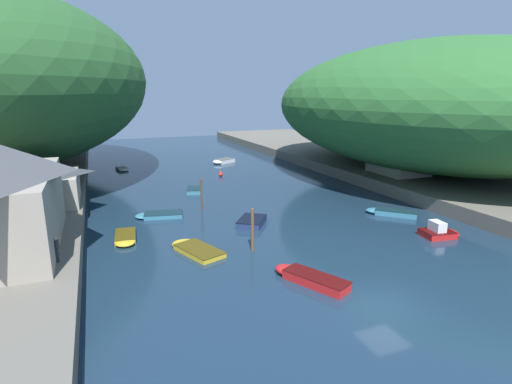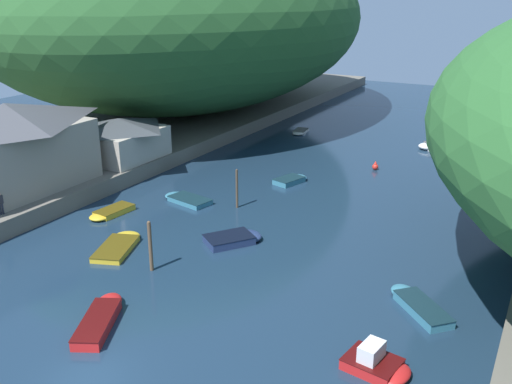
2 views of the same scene
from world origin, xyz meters
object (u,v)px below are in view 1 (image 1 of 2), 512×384
at_px(boat_near_quay, 307,277).
at_px(boat_navy_launch, 253,220).
at_px(boat_red_skiff, 390,212).
at_px(boat_far_upstream, 125,238).
at_px(boathouse_shed, 40,183).
at_px(boat_open_rowboat, 122,169).
at_px(channel_buoy_near, 221,174).
at_px(right_bank_cottage, 399,157).
at_px(person_on_quay, 56,248).
at_px(boat_mid_channel, 222,161).
at_px(boat_moored_right, 440,232).
at_px(boat_small_dinghy, 195,189).
at_px(boat_yellow_tender, 158,215).
at_px(boat_white_cruiser, 195,249).
at_px(waterfront_building, 1,195).

bearing_deg(boat_near_quay, boat_navy_launch, 58.51).
xyz_separation_m(boat_red_skiff, boat_far_upstream, (-25.20, 2.36, -0.04)).
relative_size(boathouse_shed, boat_red_skiff, 1.81).
height_order(boat_open_rowboat, boat_navy_launch, boat_navy_launch).
height_order(boat_open_rowboat, channel_buoy_near, channel_buoy_near).
bearing_deg(boat_far_upstream, channel_buoy_near, -118.75).
relative_size(boathouse_shed, right_bank_cottage, 1.13).
bearing_deg(boat_open_rowboat, person_on_quay, 70.88).
bearing_deg(boat_far_upstream, boat_mid_channel, -114.08).
height_order(right_bank_cottage, boat_far_upstream, right_bank_cottage).
relative_size(boat_moored_right, person_on_quay, 2.01).
relative_size(boathouse_shed, channel_buoy_near, 8.88).
height_order(right_bank_cottage, boat_navy_launch, right_bank_cottage).
xyz_separation_m(boathouse_shed, boat_small_dinghy, (16.15, 5.24, -3.26)).
bearing_deg(person_on_quay, boathouse_shed, 26.06).
xyz_separation_m(boat_yellow_tender, channel_buoy_near, (11.55, 16.56, 0.15)).
distance_m(boat_red_skiff, boat_moored_right, 6.66).
relative_size(boat_mid_channel, boat_yellow_tender, 0.95).
bearing_deg(boat_white_cruiser, person_on_quay, 172.23).
bearing_deg(boat_small_dinghy, boat_mid_channel, 80.07).
distance_m(boat_navy_launch, channel_buoy_near, 22.00).
xyz_separation_m(boat_mid_channel, boat_navy_launch, (-7.17, -32.62, -0.05)).
xyz_separation_m(boat_navy_launch, boat_small_dinghy, (-2.19, 14.17, -0.04)).
xyz_separation_m(right_bank_cottage, boat_moored_right, (-10.50, -17.47, -3.24)).
bearing_deg(boat_navy_launch, boat_small_dinghy, 134.66).
bearing_deg(right_bank_cottage, boat_moored_right, -121.01).
bearing_deg(right_bank_cottage, boat_red_skiff, -133.48).
height_order(boat_far_upstream, channel_buoy_near, channel_buoy_near).
relative_size(waterfront_building, boat_open_rowboat, 4.36).
bearing_deg(boat_navy_launch, person_on_quay, -121.07).
xyz_separation_m(boat_mid_channel, boat_small_dinghy, (-9.36, -18.45, -0.08)).
distance_m(boat_moored_right, boat_small_dinghy, 28.29).
height_order(right_bank_cottage, boat_white_cruiser, right_bank_cottage).
distance_m(boat_far_upstream, person_on_quay, 8.13).
distance_m(boat_red_skiff, boat_yellow_tender, 23.12).
distance_m(boat_near_quay, channel_buoy_near, 34.54).
height_order(right_bank_cottage, person_on_quay, right_bank_cottage).
height_order(waterfront_building, boat_mid_channel, waterfront_building).
distance_m(boat_small_dinghy, person_on_quay, 25.22).
height_order(boat_near_quay, boat_open_rowboat, boat_near_quay).
bearing_deg(boathouse_shed, waterfront_building, -94.89).
xyz_separation_m(boat_yellow_tender, boat_small_dinghy, (5.86, 9.01, 0.04)).
height_order(boat_navy_launch, boat_small_dinghy, boat_navy_launch).
distance_m(waterfront_building, boat_small_dinghy, 24.62).
distance_m(boat_far_upstream, boat_yellow_tender, 6.56).
height_order(waterfront_building, boat_red_skiff, waterfront_building).
relative_size(right_bank_cottage, boat_near_quay, 1.34).
bearing_deg(boat_mid_channel, boat_red_skiff, 161.93).
bearing_deg(boat_navy_launch, boat_far_upstream, -142.14).
height_order(boat_mid_channel, boat_far_upstream, boat_mid_channel).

